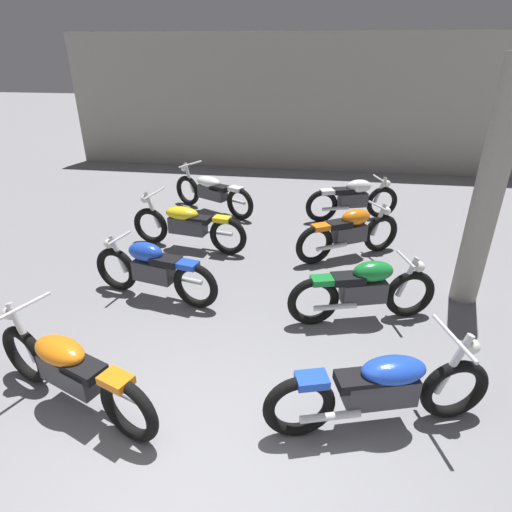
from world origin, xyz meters
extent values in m
plane|color=gray|center=(0.00, 0.00, 0.00)|extent=(60.00, 60.00, 0.00)
cube|color=#9E998E|center=(0.00, 10.39, 1.80)|extent=(12.89, 0.24, 3.60)
cylinder|color=#9E998E|center=(2.97, 3.56, 1.60)|extent=(0.36, 0.36, 3.20)
torus|color=black|center=(-2.11, 1.10, 0.34)|extent=(0.66, 0.35, 0.67)
torus|color=black|center=(-0.72, 0.54, 0.34)|extent=(0.66, 0.35, 0.67)
cylinder|color=silver|center=(-2.04, 1.07, 0.65)|extent=(0.28, 0.17, 0.66)
cube|color=#38383D|center=(-1.41, 0.82, 0.44)|extent=(0.70, 0.47, 0.28)
ellipsoid|color=orange|center=(-1.51, 0.86, 0.66)|extent=(0.68, 0.52, 0.22)
cube|color=black|center=(-1.21, 0.74, 0.57)|extent=(0.46, 0.37, 0.10)
cube|color=orange|center=(-0.81, 0.58, 0.64)|extent=(0.33, 0.29, 0.08)
cylinder|color=silver|center=(-1.98, 1.04, 0.96)|extent=(0.28, 0.65, 0.04)
sphere|color=white|center=(-2.17, 1.12, 0.84)|extent=(0.14, 0.14, 0.14)
cylinder|color=silver|center=(-0.90, 0.76, 0.32)|extent=(0.54, 0.27, 0.07)
torus|color=black|center=(-2.01, 3.04, 0.34)|extent=(0.68, 0.25, 0.67)
torus|color=black|center=(-0.74, 2.75, 0.34)|extent=(0.68, 0.25, 0.67)
cylinder|color=silver|center=(-1.93, 3.02, 0.59)|extent=(0.25, 0.12, 0.56)
cube|color=#38383D|center=(-1.37, 2.90, 0.44)|extent=(0.61, 0.36, 0.28)
ellipsoid|color=blue|center=(-1.47, 2.92, 0.72)|extent=(0.57, 0.39, 0.26)
cube|color=black|center=(-1.16, 2.85, 0.64)|extent=(0.44, 0.32, 0.10)
cube|color=blue|center=(-0.84, 2.78, 0.64)|extent=(0.32, 0.26, 0.08)
cylinder|color=silver|center=(-1.87, 3.01, 0.85)|extent=(0.14, 0.48, 0.04)
sphere|color=white|center=(-2.07, 3.05, 0.73)|extent=(0.14, 0.14, 0.14)
cylinder|color=silver|center=(-0.95, 2.94, 0.32)|extent=(0.55, 0.19, 0.07)
torus|color=black|center=(-2.13, 4.70, 0.34)|extent=(0.68, 0.22, 0.67)
torus|color=black|center=(-0.65, 4.46, 0.34)|extent=(0.68, 0.22, 0.67)
cylinder|color=silver|center=(-2.05, 4.69, 0.65)|extent=(0.28, 0.11, 0.66)
cube|color=#38383D|center=(-1.39, 4.58, 0.44)|extent=(0.69, 0.35, 0.28)
ellipsoid|color=yellow|center=(-1.49, 4.60, 0.66)|extent=(0.64, 0.41, 0.22)
cube|color=black|center=(-1.18, 4.55, 0.57)|extent=(0.43, 0.30, 0.10)
cube|color=yellow|center=(-0.75, 4.47, 0.64)|extent=(0.31, 0.24, 0.08)
cylinder|color=silver|center=(-1.99, 4.68, 0.96)|extent=(0.15, 0.68, 0.04)
sphere|color=white|center=(-2.19, 4.71, 0.84)|extent=(0.14, 0.14, 0.14)
cylinder|color=silver|center=(-0.88, 4.63, 0.32)|extent=(0.55, 0.16, 0.07)
torus|color=black|center=(-2.09, 6.82, 0.34)|extent=(0.64, 0.41, 0.67)
torus|color=black|center=(-0.76, 6.12, 0.34)|extent=(0.64, 0.41, 0.67)
cylinder|color=silver|center=(-2.01, 6.78, 0.65)|extent=(0.27, 0.19, 0.66)
cube|color=#38383D|center=(-1.42, 6.47, 0.44)|extent=(0.70, 0.52, 0.28)
ellipsoid|color=white|center=(-1.51, 6.52, 0.66)|extent=(0.68, 0.56, 0.22)
cube|color=black|center=(-1.23, 6.37, 0.57)|extent=(0.47, 0.40, 0.10)
cube|color=white|center=(-0.85, 6.17, 0.64)|extent=(0.34, 0.31, 0.08)
cylinder|color=silver|center=(-1.96, 6.76, 0.96)|extent=(0.35, 0.62, 0.04)
sphere|color=white|center=(-2.14, 6.85, 0.84)|extent=(0.14, 0.14, 0.14)
cylinder|color=silver|center=(-0.92, 6.35, 0.32)|extent=(0.52, 0.32, 0.07)
torus|color=black|center=(2.22, 1.25, 0.34)|extent=(0.67, 0.30, 0.67)
torus|color=black|center=(0.78, 0.81, 0.34)|extent=(0.67, 0.30, 0.67)
cylinder|color=silver|center=(2.14, 1.22, 0.65)|extent=(0.28, 0.15, 0.66)
cube|color=#38383D|center=(1.50, 1.03, 0.44)|extent=(0.70, 0.42, 0.28)
ellipsoid|color=blue|center=(1.60, 1.06, 0.66)|extent=(0.67, 0.48, 0.22)
cube|color=black|center=(1.29, 0.96, 0.57)|extent=(0.45, 0.35, 0.10)
cube|color=blue|center=(0.88, 0.84, 0.64)|extent=(0.33, 0.27, 0.08)
cylinder|color=silver|center=(2.08, 1.21, 0.96)|extent=(0.23, 0.66, 0.04)
sphere|color=white|center=(2.28, 1.26, 0.84)|extent=(0.14, 0.14, 0.14)
cylinder|color=silver|center=(1.06, 0.76, 0.32)|extent=(0.55, 0.23, 0.07)
torus|color=black|center=(2.10, 2.97, 0.34)|extent=(0.67, 0.30, 0.67)
torus|color=black|center=(0.85, 2.60, 0.34)|extent=(0.67, 0.30, 0.67)
cylinder|color=silver|center=(2.02, 2.95, 0.59)|extent=(0.25, 0.14, 0.56)
cube|color=#38383D|center=(1.47, 2.79, 0.44)|extent=(0.62, 0.39, 0.28)
ellipsoid|color=#197F33|center=(1.57, 2.81, 0.72)|extent=(0.58, 0.42, 0.26)
cube|color=black|center=(1.26, 2.72, 0.64)|extent=(0.45, 0.34, 0.10)
cube|color=#197F33|center=(0.95, 2.63, 0.64)|extent=(0.33, 0.27, 0.08)
cylinder|color=silver|center=(1.96, 2.93, 0.85)|extent=(0.17, 0.47, 0.04)
sphere|color=white|center=(2.15, 2.99, 0.73)|extent=(0.14, 0.14, 0.14)
cylinder|color=silver|center=(1.13, 2.55, 0.32)|extent=(0.55, 0.23, 0.07)
torus|color=black|center=(1.93, 4.98, 0.34)|extent=(0.63, 0.43, 0.67)
torus|color=black|center=(0.81, 4.33, 0.34)|extent=(0.63, 0.43, 0.67)
cylinder|color=silver|center=(1.87, 4.94, 0.59)|extent=(0.24, 0.18, 0.56)
cube|color=#38383D|center=(1.37, 4.65, 0.44)|extent=(0.61, 0.50, 0.28)
ellipsoid|color=orange|center=(1.46, 4.71, 0.72)|extent=(0.59, 0.51, 0.26)
cube|color=black|center=(1.18, 4.54, 0.64)|extent=(0.47, 0.41, 0.10)
cube|color=orange|center=(0.90, 4.38, 0.64)|extent=(0.34, 0.31, 0.08)
cylinder|color=silver|center=(1.81, 4.91, 0.85)|extent=(0.27, 0.43, 0.04)
sphere|color=white|center=(1.99, 5.01, 0.73)|extent=(0.14, 0.14, 0.14)
cylinder|color=silver|center=(1.10, 4.34, 0.32)|extent=(0.51, 0.34, 0.07)
torus|color=black|center=(2.13, 6.65, 0.34)|extent=(0.67, 0.32, 0.67)
torus|color=black|center=(0.90, 6.23, 0.34)|extent=(0.67, 0.32, 0.67)
cylinder|color=silver|center=(2.06, 6.62, 0.59)|extent=(0.25, 0.14, 0.56)
cube|color=#38383D|center=(1.52, 6.44, 0.44)|extent=(0.62, 0.41, 0.28)
ellipsoid|color=white|center=(1.61, 6.47, 0.72)|extent=(0.58, 0.43, 0.26)
cube|color=black|center=(1.31, 6.37, 0.64)|extent=(0.46, 0.36, 0.10)
cube|color=white|center=(1.00, 6.26, 0.64)|extent=(0.33, 0.28, 0.08)
cylinder|color=silver|center=(2.00, 6.60, 0.85)|extent=(0.19, 0.47, 0.04)
sphere|color=white|center=(2.19, 6.67, 0.73)|extent=(0.14, 0.14, 0.14)
cylinder|color=silver|center=(1.18, 6.19, 0.32)|extent=(0.54, 0.24, 0.07)
camera|label=1|loc=(0.83, -2.05, 3.25)|focal=29.88mm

